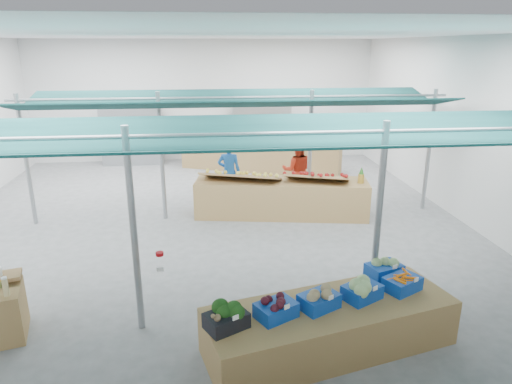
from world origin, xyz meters
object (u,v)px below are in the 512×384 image
at_px(veg_counter, 330,326).
at_px(vendor_left, 229,172).
at_px(fruit_counter, 281,198).
at_px(crate_stack, 386,305).
at_px(vendor_right, 297,170).

distance_m(veg_counter, vendor_left, 6.36).
distance_m(fruit_counter, crate_stack, 4.81).
bearing_deg(veg_counter, vendor_left, 85.13).
xyz_separation_m(fruit_counter, crate_stack, (0.78, -4.74, -0.11)).
relative_size(veg_counter, vendor_right, 2.06).
height_order(veg_counter, vendor_left, vendor_left).
height_order(veg_counter, crate_stack, veg_counter).
xyz_separation_m(veg_counter, fruit_counter, (0.18, 5.16, 0.11)).
relative_size(vendor_left, vendor_right, 1.00).
bearing_deg(crate_stack, veg_counter, -156.23).
relative_size(crate_stack, vendor_left, 0.40).
bearing_deg(fruit_counter, vendor_right, 70.75).
height_order(fruit_counter, vendor_left, vendor_left).
bearing_deg(fruit_counter, veg_counter, -82.61).
height_order(fruit_counter, crate_stack, fruit_counter).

